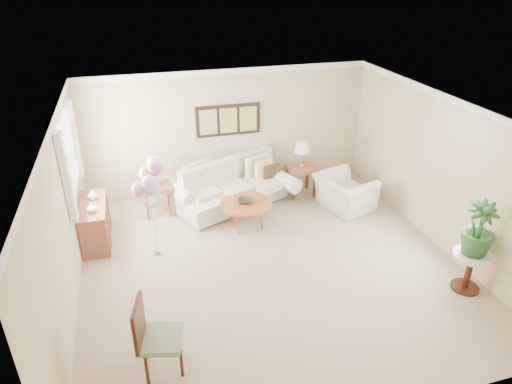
% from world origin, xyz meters
% --- Properties ---
extents(ground_plane, '(6.00, 6.00, 0.00)m').
position_xyz_m(ground_plane, '(0.00, 0.00, 0.00)').
color(ground_plane, tan).
extents(room_shell, '(6.04, 6.04, 2.60)m').
position_xyz_m(room_shell, '(-0.11, 0.09, 1.63)').
color(room_shell, beige).
rests_on(room_shell, ground).
extents(wall_art_triptych, '(1.35, 0.06, 0.65)m').
position_xyz_m(wall_art_triptych, '(0.00, 2.96, 1.55)').
color(wall_art_triptych, black).
rests_on(wall_art_triptych, ground).
extents(sofa, '(2.76, 1.71, 0.90)m').
position_xyz_m(sofa, '(-0.14, 2.20, 0.36)').
color(sofa, silver).
rests_on(sofa, ground).
extents(end_table_left, '(0.57, 0.51, 0.62)m').
position_xyz_m(end_table_left, '(-1.61, 2.24, 0.52)').
color(end_table_left, brown).
rests_on(end_table_left, ground).
extents(end_table_right, '(0.58, 0.53, 0.64)m').
position_xyz_m(end_table_right, '(1.38, 2.26, 0.53)').
color(end_table_right, brown).
rests_on(end_table_right, ground).
extents(lamp_left, '(0.33, 0.33, 0.58)m').
position_xyz_m(lamp_left, '(-1.61, 2.24, 1.06)').
color(lamp_left, gray).
rests_on(lamp_left, end_table_left).
extents(lamp_right, '(0.31, 0.31, 0.55)m').
position_xyz_m(lamp_right, '(1.38, 2.26, 1.05)').
color(lamp_right, gray).
rests_on(lamp_right, end_table_right).
extents(coffee_table, '(0.97, 0.97, 0.49)m').
position_xyz_m(coffee_table, '(-0.07, 1.29, 0.45)').
color(coffee_table, '#A45430').
rests_on(coffee_table, ground).
extents(decor_bowl, '(0.35, 0.35, 0.07)m').
position_xyz_m(decor_bowl, '(-0.09, 1.31, 0.52)').
color(decor_bowl, '#2F241F').
rests_on(decor_bowl, coffee_table).
extents(armchair, '(1.17, 1.26, 0.68)m').
position_xyz_m(armchair, '(2.01, 1.44, 0.34)').
color(armchair, silver).
rests_on(armchair, ground).
extents(side_table, '(0.57, 0.57, 0.62)m').
position_xyz_m(side_table, '(2.68, -1.42, 0.47)').
color(side_table, silver).
rests_on(side_table, ground).
extents(potted_plant, '(0.54, 0.54, 0.84)m').
position_xyz_m(potted_plant, '(2.69, -1.38, 1.04)').
color(potted_plant, '#204A20').
rests_on(potted_plant, side_table).
extents(accent_chair, '(0.61, 0.61, 1.04)m').
position_xyz_m(accent_chair, '(-1.98, -1.69, 0.54)').
color(accent_chair, gray).
rests_on(accent_chair, ground).
extents(credenza, '(0.46, 1.20, 0.74)m').
position_xyz_m(credenza, '(-2.76, 1.50, 0.37)').
color(credenza, brown).
rests_on(credenza, ground).
extents(vase_white, '(0.18, 0.18, 0.17)m').
position_xyz_m(vase_white, '(-2.74, 1.23, 0.83)').
color(vase_white, white).
rests_on(vase_white, credenza).
extents(vase_sage, '(0.20, 0.20, 0.18)m').
position_xyz_m(vase_sage, '(-2.74, 1.71, 0.83)').
color(vase_sage, silver).
rests_on(vase_sage, credenza).
extents(balloon_cluster, '(0.53, 0.49, 1.71)m').
position_xyz_m(balloon_cluster, '(-1.77, 0.79, 1.38)').
color(balloon_cluster, gray).
rests_on(balloon_cluster, ground).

